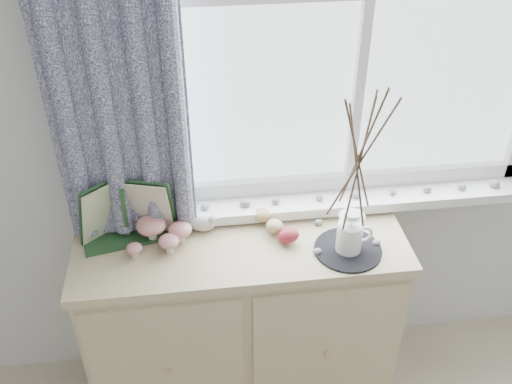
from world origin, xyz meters
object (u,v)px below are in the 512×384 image
at_px(toadstool_cluster, 160,231).
at_px(twig_pitcher, 359,157).
at_px(sideboard, 242,322).
at_px(botanical_book, 125,216).

relative_size(toadstool_cluster, twig_pitcher, 0.34).
bearing_deg(sideboard, toadstool_cluster, 174.29).
relative_size(botanical_book, toadstool_cluster, 1.62).
height_order(sideboard, botanical_book, botanical_book).
height_order(botanical_book, toadstool_cluster, botanical_book).
distance_m(sideboard, botanical_book, 0.68).
bearing_deg(sideboard, botanical_book, 174.74).
bearing_deg(sideboard, twig_pitcher, -13.96).
bearing_deg(twig_pitcher, botanical_book, 168.28).
bearing_deg(toadstool_cluster, botanical_book, 175.84).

